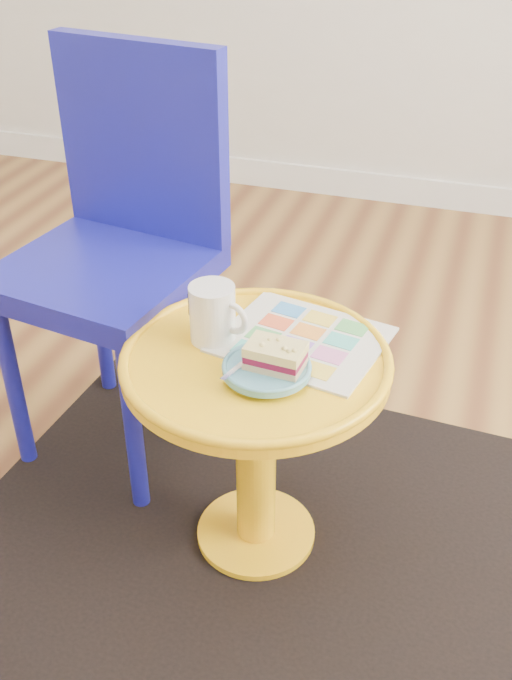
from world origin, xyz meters
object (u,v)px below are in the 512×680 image
(side_table, at_px, (256,414))
(plate, at_px, (267,369))
(chair, at_px, (120,236))
(newspaper, at_px, (302,339))
(mug, at_px, (214,312))

(side_table, xyz_separation_m, plate, (0.04, -0.05, 0.16))
(side_table, distance_m, plate, 0.17)
(side_table, bearing_deg, chair, 145.97)
(side_table, xyz_separation_m, chair, (-0.42, 0.29, 0.20))
(chair, xyz_separation_m, plate, (0.46, -0.34, -0.05))
(chair, xyz_separation_m, newspaper, (0.49, -0.20, -0.06))
(side_table, height_order, plate, plate)
(chair, distance_m, newspaper, 0.53)
(newspaper, distance_m, mug, 0.18)
(mug, bearing_deg, plate, -16.89)
(chair, xyz_separation_m, mug, (0.32, -0.25, -0.00))
(chair, relative_size, plate, 5.94)
(side_table, relative_size, plate, 3.18)
(side_table, relative_size, chair, 0.54)
(side_table, relative_size, mug, 4.09)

